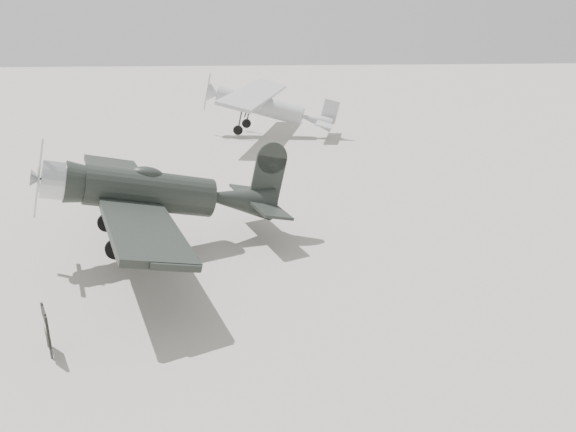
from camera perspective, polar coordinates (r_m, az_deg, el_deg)
name	(u,v)px	position (r m, az deg, el deg)	size (l,w,h in m)	color
ground	(320,277)	(17.49, 3.22, -6.17)	(160.00, 160.00, 0.00)	#A8A395
lowwing_monoplane	(162,193)	(19.36, -12.68, 2.27)	(8.43, 11.56, 3.75)	black
highwing_monoplane	(265,103)	(37.99, -2.31, 11.44)	(8.96, 12.52, 3.54)	#A7AAAD
sign_board	(46,326)	(14.61, -23.37, -10.24)	(0.40, 0.78, 1.20)	#333333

